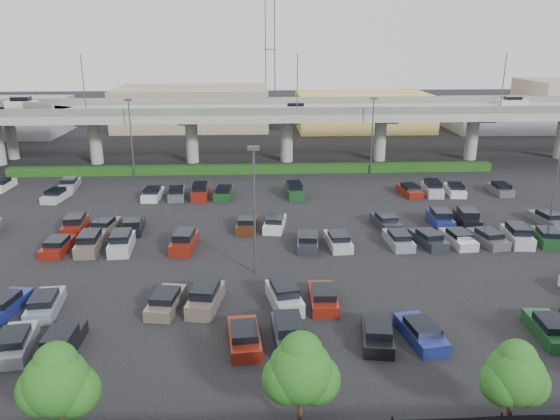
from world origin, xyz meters
name	(u,v)px	position (x,y,z in m)	size (l,w,h in m)	color
ground	(255,238)	(0.00, 0.00, 0.00)	(280.00, 280.00, 0.00)	black
overpass	(251,115)	(-0.25, 32.01, 6.97)	(150.00, 13.00, 15.80)	gray
hedge	(253,169)	(0.00, 25.00, 0.55)	(66.00, 1.60, 1.10)	#174313
tree_row	(273,371)	(0.70, -26.53, 3.52)	(65.07, 3.66, 5.94)	#332316
parked_cars	(259,252)	(0.33, -5.04, 0.61)	(62.84, 41.60, 1.67)	maroon
light_poles	(210,168)	(-4.13, 2.00, 6.24)	(66.90, 48.38, 10.30)	#49494D
distant_buildings	(314,110)	(12.38, 61.81, 3.74)	(138.00, 24.00, 9.00)	gray
comm_tower	(270,47)	(4.00, 74.00, 15.61)	(2.40, 2.40, 30.00)	#49494D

